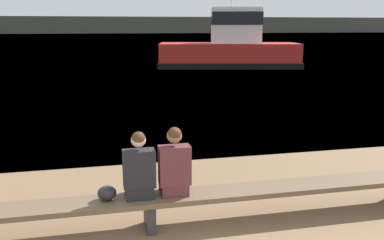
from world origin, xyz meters
TOP-DOWN VIEW (x-y plane):
  - water_surface at (0.00, 125.41)m, footprint 240.00×240.00m
  - far_shoreline at (0.00, 156.74)m, footprint 600.00×12.00m
  - bench_main at (0.02, 2.57)m, footprint 8.46×0.51m
  - person_left at (-0.11, 2.57)m, footprint 0.42×0.38m
  - person_right at (0.37, 2.57)m, footprint 0.42×0.38m
  - shopping_bag at (-0.53, 2.59)m, footprint 0.25×0.23m
  - tugboat_red at (8.22, 24.51)m, footprint 9.74×5.33m

SIDE VIEW (x-z plane):
  - water_surface at x=0.00m, z-range 0.00..0.00m
  - bench_main at x=0.02m, z-range 0.16..0.62m
  - shopping_bag at x=-0.53m, z-range 0.46..0.66m
  - person_left at x=-0.11m, z-range 0.39..1.31m
  - person_right at x=0.37m, z-range 0.39..1.35m
  - tugboat_red at x=8.22m, z-range -1.73..4.15m
  - far_shoreline at x=0.00m, z-range 0.00..5.74m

